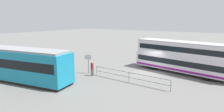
# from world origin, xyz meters

# --- Properties ---
(ground_plane) EXTENTS (160.00, 160.00, 0.00)m
(ground_plane) POSITION_xyz_m (0.00, 0.00, 0.00)
(ground_plane) COLOR slate
(double_decker_bus) EXTENTS (11.82, 4.53, 3.78)m
(double_decker_bus) POSITION_xyz_m (-3.34, -1.96, 1.94)
(double_decker_bus) COLOR silver
(double_decker_bus) RESTS_ON ground
(tram_yellow) EXTENTS (16.18, 5.40, 3.43)m
(tram_yellow) POSITION_xyz_m (11.95, 10.87, 1.78)
(tram_yellow) COLOR teal
(tram_yellow) RESTS_ON ground
(pedestrian_near_railing) EXTENTS (0.39, 0.39, 1.68)m
(pedestrian_near_railing) POSITION_xyz_m (4.77, 4.95, 0.97)
(pedestrian_near_railing) COLOR #4C3F2D
(pedestrian_near_railing) RESTS_ON ground
(pedestrian_railing) EXTENTS (8.74, 0.51, 1.08)m
(pedestrian_railing) POSITION_xyz_m (0.12, 4.73, 0.75)
(pedestrian_railing) COLOR gray
(pedestrian_railing) RESTS_ON ground
(info_sign) EXTENTS (0.92, 0.19, 2.36)m
(info_sign) POSITION_xyz_m (5.76, 4.43, 1.60)
(info_sign) COLOR slate
(info_sign) RESTS_ON ground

